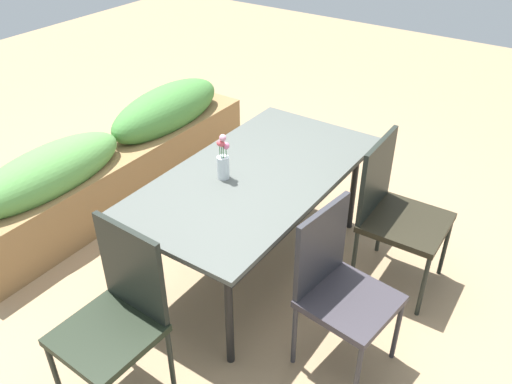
% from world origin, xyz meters
% --- Properties ---
extents(ground_plane, '(12.00, 12.00, 0.00)m').
position_xyz_m(ground_plane, '(0.00, 0.00, 0.00)').
color(ground_plane, '#9E7F5B').
extents(dining_table, '(1.77, 0.93, 0.75)m').
position_xyz_m(dining_table, '(0.00, -0.09, 0.70)').
color(dining_table, '#4C514C').
rests_on(dining_table, ground).
extents(chair_end_left, '(0.46, 0.46, 1.00)m').
position_xyz_m(chair_end_left, '(-1.20, -0.09, 0.56)').
color(chair_end_left, black).
rests_on(chair_end_left, ground).
extents(chair_near_right, '(0.50, 0.50, 1.00)m').
position_xyz_m(chair_near_right, '(0.40, -0.87, 0.56)').
color(chair_near_right, black).
rests_on(chair_near_right, ground).
extents(chair_near_left, '(0.50, 0.50, 0.95)m').
position_xyz_m(chair_near_left, '(-0.38, -0.88, 0.54)').
color(chair_near_left, '#332F36').
rests_on(chair_near_left, ground).
extents(flower_vase, '(0.08, 0.08, 0.30)m').
position_xyz_m(flower_vase, '(-0.16, 0.04, 0.87)').
color(flower_vase, silver).
rests_on(flower_vase, dining_table).
extents(planter_box, '(2.69, 0.46, 0.77)m').
position_xyz_m(planter_box, '(0.08, 1.29, 0.36)').
color(planter_box, olive).
rests_on(planter_box, ground).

